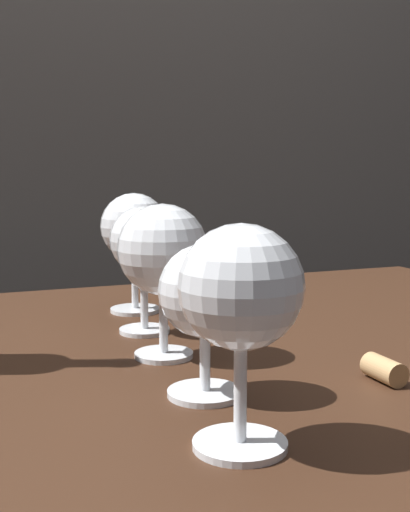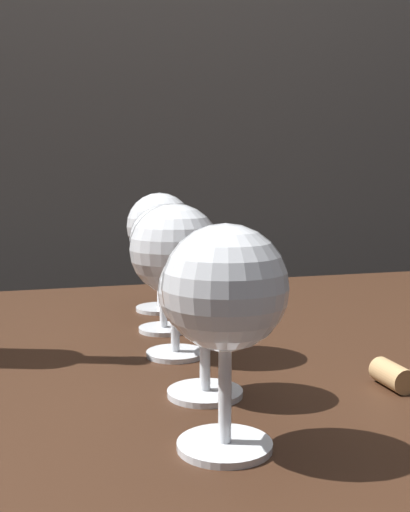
{
  "view_description": "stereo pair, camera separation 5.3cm",
  "coord_description": "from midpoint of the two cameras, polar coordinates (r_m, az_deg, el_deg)",
  "views": [
    {
      "loc": [
        -0.21,
        -0.64,
        0.91
      ],
      "look_at": [
        -0.01,
        -0.16,
        0.84
      ],
      "focal_mm": 45.72,
      "sensor_mm": 36.0,
      "label": 1
    },
    {
      "loc": [
        -0.16,
        -0.66,
        0.91
      ],
      "look_at": [
        -0.01,
        -0.16,
        0.84
      ],
      "focal_mm": 45.72,
      "sensor_mm": 36.0,
      "label": 2
    }
  ],
  "objects": [
    {
      "name": "wine_glass_white",
      "position": [
        0.86,
        -2.23,
        2.46
      ],
      "size": [
        0.09,
        0.09,
        0.16
      ],
      "color": "white",
      "rests_on": "dining_table"
    },
    {
      "name": "wine_glass_amber",
      "position": [
        0.75,
        -1.41,
        1.16
      ],
      "size": [
        0.08,
        0.08,
        0.15
      ],
      "color": "white",
      "rests_on": "dining_table"
    },
    {
      "name": "back_wall",
      "position": [
        1.71,
        -10.1,
        20.66
      ],
      "size": [
        5.0,
        0.08,
        2.6
      ],
      "primitive_type": "cube",
      "color": "#59544F",
      "rests_on": "ground_plane"
    },
    {
      "name": "wine_glass_merlot",
      "position": [
        0.43,
        5.33,
        -3.12
      ],
      "size": [
        0.08,
        0.08,
        0.15
      ],
      "color": "white",
      "rests_on": "dining_table"
    },
    {
      "name": "wine_glass_pinot",
      "position": [
        0.53,
        2.84,
        -3.39
      ],
      "size": [
        0.08,
        0.08,
        0.13
      ],
      "color": "white",
      "rests_on": "dining_table"
    },
    {
      "name": "cork",
      "position": [
        0.6,
        18.56,
        -9.92
      ],
      "size": [
        0.02,
        0.04,
        0.02
      ],
      "primitive_type": "cylinder",
      "rotation": [
        1.57,
        0.0,
        0.0
      ],
      "color": "tan",
      "rests_on": "dining_table"
    },
    {
      "name": "wine_glass_chardonnay",
      "position": [
        0.65,
        -0.33,
        0.47
      ],
      "size": [
        0.09,
        0.09,
        0.15
      ],
      "color": "white",
      "rests_on": "dining_table"
    },
    {
      "name": "dining_table",
      "position": [
        0.74,
        -0.25,
        -15.5
      ],
      "size": [
        1.22,
        0.76,
        0.72
      ],
      "color": "#382114",
      "rests_on": "ground_plane"
    }
  ]
}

